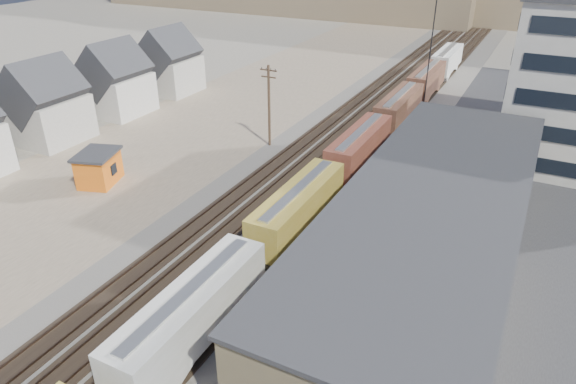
% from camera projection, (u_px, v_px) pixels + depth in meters
% --- Properties ---
extents(ballast_bed, '(18.00, 200.00, 0.06)m').
position_uv_depth(ballast_bed, '(357.00, 135.00, 66.71)').
color(ballast_bed, '#4C4742').
rests_on(ballast_bed, ground).
extents(dirt_yard, '(24.00, 180.00, 0.03)m').
position_uv_depth(dirt_yard, '(185.00, 135.00, 66.89)').
color(dirt_yard, '#6C5D4A').
rests_on(dirt_yard, ground).
extents(asphalt_lot, '(26.00, 120.00, 0.04)m').
position_uv_depth(asphalt_lot, '(529.00, 231.00, 46.02)').
color(asphalt_lot, '#232326').
rests_on(asphalt_lot, ground).
extents(rail_tracks, '(11.40, 200.00, 0.24)m').
position_uv_depth(rail_tracks, '(353.00, 134.00, 66.90)').
color(rail_tracks, black).
rests_on(rail_tracks, ground).
extents(freight_train, '(3.00, 119.74, 4.46)m').
position_uv_depth(freight_train, '(332.00, 174.00, 50.08)').
color(freight_train, black).
rests_on(freight_train, ground).
extents(warehouse, '(12.40, 40.40, 7.25)m').
position_uv_depth(warehouse, '(430.00, 230.00, 39.27)').
color(warehouse, tan).
rests_on(warehouse, ground).
extents(utility_pole_north, '(2.20, 0.32, 10.00)m').
position_uv_depth(utility_pole_north, '(269.00, 104.00, 61.38)').
color(utility_pole_north, '#382619').
rests_on(utility_pole_north, ground).
extents(radio_mast, '(1.20, 0.16, 18.00)m').
position_uv_depth(radio_mast, '(430.00, 54.00, 67.97)').
color(radio_mast, black).
rests_on(radio_mast, ground).
extents(townhouse_row, '(8.15, 68.16, 10.47)m').
position_uv_depth(townhouse_row, '(3.00, 122.00, 58.70)').
color(townhouse_row, '#B7B2A8').
rests_on(townhouse_row, ground).
extents(maintenance_shed, '(5.01, 5.70, 3.50)m').
position_uv_depth(maintenance_shed, '(99.00, 168.00, 53.74)').
color(maintenance_shed, orange).
rests_on(maintenance_shed, ground).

